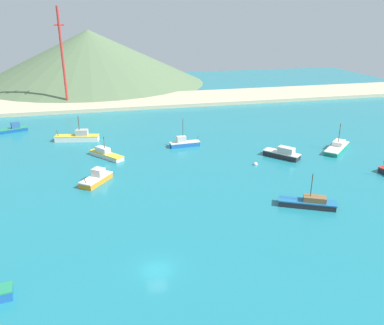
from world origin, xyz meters
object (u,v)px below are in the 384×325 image
at_px(fishing_boat_9, 283,154).
at_px(buoy_0, 255,164).
at_px(fishing_boat_11, 184,143).
at_px(fishing_boat_3, 308,203).
at_px(radio_tower, 63,57).
at_px(fishing_boat_5, 337,147).
at_px(fishing_boat_8, 97,178).
at_px(fishing_boat_7, 78,137).
at_px(fishing_boat_12, 106,154).
at_px(fishing_boat_10, 13,129).

distance_m(fishing_boat_9, buoy_0, 8.12).
bearing_deg(fishing_boat_11, fishing_boat_3, -69.59).
height_order(fishing_boat_3, fishing_boat_9, fishing_boat_3).
bearing_deg(radio_tower, fishing_boat_3, -64.31).
bearing_deg(fishing_boat_11, fishing_boat_5, -17.84).
height_order(fishing_boat_8, radio_tower, radio_tower).
bearing_deg(buoy_0, fishing_boat_7, 144.62).
xyz_separation_m(fishing_boat_3, fishing_boat_5, (21.08, 24.76, -0.03)).
height_order(fishing_boat_3, buoy_0, fishing_boat_3).
bearing_deg(fishing_boat_8, fishing_boat_11, 39.49).
relative_size(fishing_boat_8, fishing_boat_12, 0.85).
height_order(fishing_boat_7, buoy_0, fishing_boat_7).
height_order(fishing_boat_7, fishing_boat_10, fishing_boat_7).
bearing_deg(fishing_boat_3, fishing_boat_9, 74.62).
relative_size(fishing_boat_10, fishing_boat_11, 1.09).
height_order(fishing_boat_5, buoy_0, fishing_boat_5).
distance_m(buoy_0, radio_tower, 82.10).
xyz_separation_m(fishing_boat_3, radio_tower, (-42.85, 89.06, 15.72)).
relative_size(fishing_boat_5, fishing_boat_10, 1.24).
bearing_deg(fishing_boat_10, fishing_boat_5, -24.01).
height_order(fishing_boat_7, fishing_boat_8, fishing_boat_7).
height_order(fishing_boat_7, fishing_boat_9, fishing_boat_7).
distance_m(fishing_boat_11, radio_tower, 62.83).
height_order(fishing_boat_10, fishing_boat_11, fishing_boat_11).
distance_m(fishing_boat_12, radio_tower, 59.53).
height_order(fishing_boat_8, fishing_boat_10, fishing_boat_8).
bearing_deg(fishing_boat_9, radio_tower, 126.67).
bearing_deg(fishing_boat_11, fishing_boat_9, -33.12).
bearing_deg(fishing_boat_9, fishing_boat_3, -105.38).
bearing_deg(buoy_0, fishing_boat_8, -177.28).
xyz_separation_m(fishing_boat_7, fishing_boat_9, (44.66, -23.52, -0.01)).
bearing_deg(radio_tower, fishing_boat_9, -53.33).
relative_size(buoy_0, radio_tower, 0.03).
height_order(fishing_boat_10, buoy_0, fishing_boat_10).
bearing_deg(fishing_boat_10, radio_tower, 66.97).
height_order(fishing_boat_7, fishing_boat_12, fishing_boat_7).
distance_m(fishing_boat_3, fishing_boat_5, 32.52).
bearing_deg(radio_tower, fishing_boat_7, -83.94).
relative_size(fishing_boat_7, fishing_boat_12, 1.26).
height_order(fishing_boat_9, radio_tower, radio_tower).
bearing_deg(fishing_boat_9, fishing_boat_12, 165.86).
bearing_deg(fishing_boat_11, fishing_boat_8, -140.51).
bearing_deg(fishing_boat_10, fishing_boat_12, -48.04).
bearing_deg(fishing_boat_3, fishing_boat_12, 134.43).
bearing_deg(fishing_boat_10, fishing_boat_7, -35.64).
bearing_deg(fishing_boat_8, fishing_boat_7, 98.39).
height_order(fishing_boat_8, buoy_0, fishing_boat_8).
distance_m(fishing_boat_10, fishing_boat_12, 35.33).
bearing_deg(fishing_boat_9, fishing_boat_10, 149.90).
height_order(fishing_boat_11, fishing_boat_12, fishing_boat_11).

